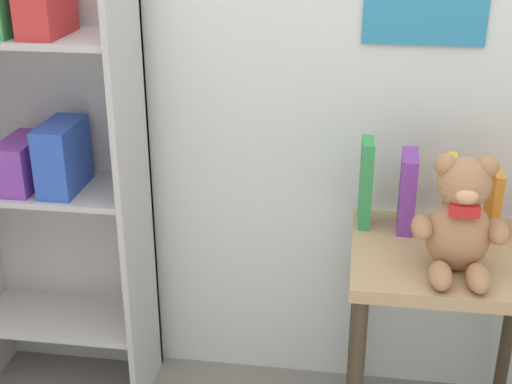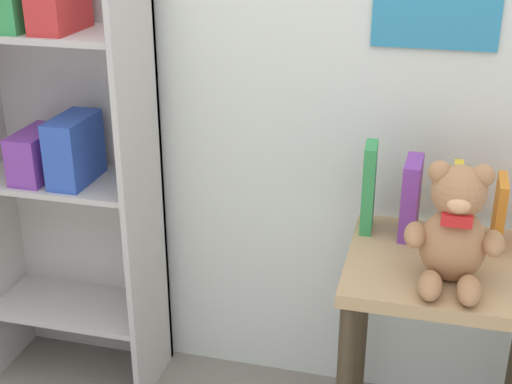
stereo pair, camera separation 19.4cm
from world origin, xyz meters
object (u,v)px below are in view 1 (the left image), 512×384
object	(u,v)px
display_table	(446,290)
teddy_bear	(460,220)
book_standing_yellow	(450,195)
bookshelf_side	(49,154)
book_standing_green	(366,183)
book_standing_orange	(493,202)
book_standing_purple	(407,191)

from	to	relation	value
display_table	teddy_bear	distance (m)	0.28
teddy_bear	book_standing_yellow	world-z (taller)	teddy_bear
bookshelf_side	book_standing_green	distance (m)	0.94
book_standing_green	book_standing_orange	xyz separation A→B (m)	(0.35, -0.01, -0.03)
book_standing_green	teddy_bear	bearing A→B (deg)	-48.91
book_standing_purple	book_standing_yellow	distance (m)	0.12
book_standing_purple	teddy_bear	bearing A→B (deg)	-62.16
bookshelf_side	display_table	distance (m)	1.21
display_table	book_standing_yellow	world-z (taller)	book_standing_yellow
teddy_bear	book_standing_orange	bearing A→B (deg)	62.81
book_standing_green	bookshelf_side	bearing A→B (deg)	176.07
bookshelf_side	book_standing_yellow	bearing A→B (deg)	-1.80
book_standing_green	book_standing_yellow	world-z (taller)	book_standing_green
display_table	book_standing_orange	world-z (taller)	book_standing_orange
display_table	book_standing_green	distance (m)	0.36
book_standing_green	book_standing_orange	bearing A→B (deg)	-4.18
bookshelf_side	display_table	bearing A→B (deg)	-8.15
teddy_bear	book_standing_green	world-z (taller)	teddy_bear
book_standing_purple	book_standing_yellow	world-z (taller)	book_standing_purple
bookshelf_side	book_standing_green	world-z (taller)	bookshelf_side
book_standing_purple	book_standing_yellow	xyz separation A→B (m)	(0.12, -0.01, -0.00)
book_standing_green	book_standing_orange	distance (m)	0.35
book_standing_green	book_standing_orange	size ratio (longest dim) A/B	1.32
book_standing_green	book_standing_yellow	xyz separation A→B (m)	(0.23, -0.01, -0.02)
bookshelf_side	book_standing_orange	xyz separation A→B (m)	(1.28, -0.04, -0.06)
bookshelf_side	book_standing_green	size ratio (longest dim) A/B	5.64
display_table	bookshelf_side	bearing A→B (deg)	171.85
teddy_bear	book_standing_green	xyz separation A→B (m)	(-0.23, 0.24, -0.01)
display_table	book_standing_purple	xyz separation A→B (m)	(-0.12, 0.14, 0.23)
bookshelf_side	book_standing_orange	distance (m)	1.28
book_standing_green	book_standing_yellow	bearing A→B (deg)	-4.74
display_table	teddy_bear	size ratio (longest dim) A/B	2.14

